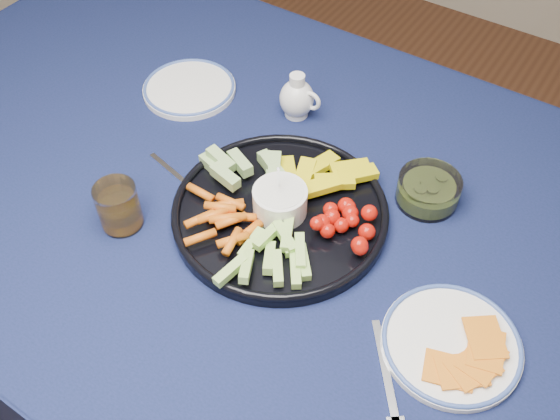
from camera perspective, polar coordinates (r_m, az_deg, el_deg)
The scene contains 9 objects.
dining_table at distance 1.22m, azimuth -3.39°, elevation -0.10°, with size 1.67×1.07×0.75m.
crudite_platter at distance 1.08m, azimuth -0.11°, elevation 0.19°, with size 0.38×0.38×0.12m.
creamer_pitcher at distance 1.27m, azimuth 1.59°, elevation 10.19°, with size 0.09×0.07×0.10m.
pickle_bowl at distance 1.14m, azimuth 13.38°, elevation 1.71°, with size 0.11×0.11×0.05m.
cheese_plate at distance 0.98m, azimuth 15.43°, elevation -11.62°, with size 0.21×0.21×0.02m.
juice_tumbler at distance 1.10m, azimuth -14.50°, elevation 0.13°, with size 0.07×0.07×0.09m.
fork_left at distance 1.17m, azimuth -8.89°, elevation 2.67°, with size 0.16×0.05×0.00m.
fork_right at distance 0.93m, azimuth 9.96°, elevation -15.94°, with size 0.13×0.16×0.00m.
side_plate_extra at distance 1.36m, azimuth -8.30°, elevation 10.97°, with size 0.20×0.20×0.02m.
Camera 1 is at (0.50, -0.63, 1.58)m, focal length 40.00 mm.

